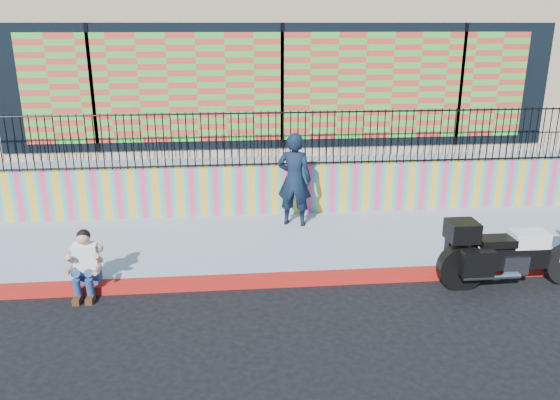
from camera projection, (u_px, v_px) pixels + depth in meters
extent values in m
plane|color=black|center=(306.00, 283.00, 9.34)|extent=(90.00, 90.00, 0.00)
cube|color=#9F0B16|center=(306.00, 279.00, 9.32)|extent=(16.00, 0.30, 0.15)
cube|color=gray|center=(294.00, 242.00, 10.88)|extent=(16.00, 3.00, 0.15)
cube|color=#E93D6E|center=(286.00, 189.00, 12.20)|extent=(16.00, 0.20, 1.10)
cube|color=gray|center=(269.00, 144.00, 17.05)|extent=(16.00, 10.00, 1.25)
cube|color=tan|center=(269.00, 58.00, 16.05)|extent=(14.00, 8.00, 4.00)
cube|color=black|center=(282.00, 87.00, 12.37)|extent=(12.60, 0.04, 2.80)
cube|color=#CF3E2E|center=(282.00, 87.00, 12.34)|extent=(11.48, 0.02, 2.40)
cylinder|color=black|center=(461.00, 268.00, 9.05)|extent=(0.71, 0.15, 0.71)
cube|color=black|center=(515.00, 256.00, 9.08)|extent=(1.03, 0.30, 0.37)
cube|color=silver|center=(511.00, 262.00, 9.11)|extent=(0.43, 0.37, 0.32)
cube|color=white|center=(529.00, 239.00, 9.00)|extent=(0.59, 0.35, 0.26)
cube|color=black|center=(496.00, 241.00, 8.96)|extent=(0.59, 0.37, 0.13)
cube|color=black|center=(462.00, 231.00, 8.84)|extent=(0.48, 0.45, 0.32)
cube|color=black|center=(478.00, 263.00, 8.68)|extent=(0.52, 0.19, 0.43)
cube|color=black|center=(461.00, 247.00, 9.30)|extent=(0.52, 0.19, 0.43)
imported|color=black|center=(294.00, 179.00, 11.35)|extent=(0.83, 0.68, 1.98)
cube|color=navy|center=(89.00, 276.00, 9.03)|extent=(0.36, 0.28, 0.18)
cube|color=white|center=(86.00, 258.00, 8.89)|extent=(0.38, 0.27, 0.54)
sphere|color=tan|center=(83.00, 238.00, 8.74)|extent=(0.21, 0.21, 0.21)
cube|color=#472814|center=(77.00, 300.00, 8.67)|extent=(0.11, 0.26, 0.10)
cube|color=#472814|center=(90.00, 299.00, 8.68)|extent=(0.11, 0.26, 0.10)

